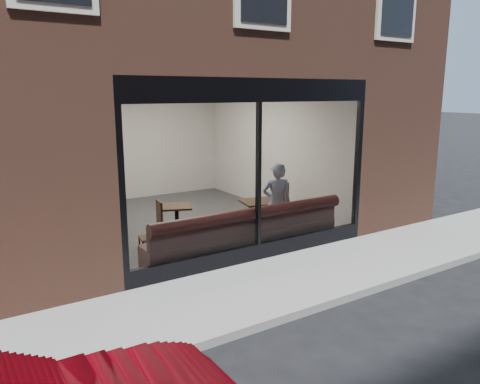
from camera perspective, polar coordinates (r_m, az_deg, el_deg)
ground at (r=7.10m, az=11.95°, el=-12.89°), size 120.00×120.00×0.00m
sidewalk_near at (r=7.77m, az=6.69°, el=-10.40°), size 40.00×2.00×0.01m
kerb_near at (r=7.04m, az=12.26°, el=-12.58°), size 40.00×0.10×0.12m
host_building_pier_right at (r=15.11m, az=0.93°, el=6.91°), size 2.50×12.00×3.20m
host_building_backfill at (r=16.24m, az=-16.34°, el=6.79°), size 5.00×6.00×3.20m
cafe_floor at (r=10.97m, az=-6.71°, el=-3.57°), size 6.00×6.00×0.00m
cafe_ceiling at (r=10.57m, az=-7.14°, el=13.21°), size 6.00×6.00×0.00m
cafe_wall_back at (r=13.39m, az=-12.58°, el=5.95°), size 5.00×0.00×5.00m
cafe_wall_left at (r=9.84m, az=-20.08°, el=3.37°), size 0.00×6.00×6.00m
cafe_wall_right at (r=11.95m, az=3.92°, el=5.50°), size 0.00×6.00×6.00m
storefront_kick at (r=8.50m, az=2.18°, el=-7.28°), size 5.00×0.10×0.30m
storefront_header at (r=8.02m, az=2.35°, el=12.32°), size 5.00×0.10×0.40m
storefront_mullion at (r=8.14m, az=2.26°, el=2.06°), size 0.06×0.10×2.50m
storefront_glass at (r=8.12m, az=2.38°, el=2.03°), size 4.80×0.00×4.80m
banquette at (r=8.79m, az=0.68°, el=-6.09°), size 4.00×0.55×0.45m
person at (r=9.33m, az=4.49°, el=-1.34°), size 0.70×0.60×1.61m
cafe_table_left at (r=9.36m, az=-7.75°, el=-1.78°), size 0.75×0.75×0.04m
cafe_table_right at (r=9.68m, az=2.27°, el=-1.22°), size 0.81×0.81×0.04m
cafe_chair_left at (r=9.14m, az=-10.86°, el=-5.49°), size 0.46×0.46×0.04m
cafe_chair_right at (r=10.79m, az=4.51°, el=-2.58°), size 0.46×0.46×0.03m
wall_poster at (r=9.34m, az=-19.17°, el=3.61°), size 0.02×0.65×0.87m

